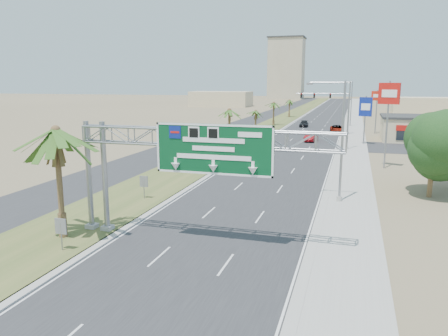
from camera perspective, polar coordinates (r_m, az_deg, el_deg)
name	(u,v)px	position (r m, az deg, el deg)	size (l,w,h in m)	color
ground	(132,326)	(19.53, -11.96, -19.53)	(600.00, 600.00, 0.00)	#8C7A59
road	(323,118)	(125.29, 12.82, 6.38)	(12.00, 300.00, 0.02)	#28282B
sidewalk_right	(355,119)	(125.01, 16.73, 6.19)	(4.00, 300.00, 0.10)	#9E9B93
median_grass	(287,117)	(126.35, 8.27, 6.60)	(7.00, 300.00, 0.12)	#425626
opposing_road	(263,117)	(127.56, 5.14, 6.69)	(8.00, 300.00, 0.02)	#28282B
sign_gantry	(191,146)	(26.57, -4.31, 2.84)	(16.75, 1.24, 7.50)	gray
palm_near	(56,131)	(28.78, -21.13, 4.51)	(5.70, 5.70, 8.35)	brown
palm_row_b	(191,126)	(50.17, -4.33, 5.43)	(3.99, 3.99, 5.95)	brown
palm_row_c	(229,111)	(65.26, 0.71, 7.46)	(3.99, 3.99, 6.75)	brown
palm_row_d	(256,112)	(82.76, 4.16, 7.35)	(3.99, 3.99, 5.45)	brown
palm_row_e	(274,103)	(101.32, 6.52, 8.39)	(3.99, 3.99, 6.15)	brown
palm_row_f	(290,101)	(126.00, 8.56, 8.70)	(3.99, 3.99, 5.75)	brown
streetlight_near	(339,147)	(37.01, 14.84, 2.72)	(3.27, 0.44, 10.00)	gray
streetlight_mid	(347,118)	(66.84, 15.76, 6.30)	(3.27, 0.44, 10.00)	gray
streetlight_far	(350,106)	(102.76, 16.16, 7.84)	(3.27, 0.44, 10.00)	gray
signal_mast	(338,109)	(86.80, 14.62, 7.49)	(10.28, 0.71, 8.00)	gray
store_building	(438,130)	(82.15, 26.18, 4.52)	(18.00, 10.00, 4.00)	#C9B388
oak_near	(434,146)	(41.52, 25.71, 2.64)	(4.50, 4.50, 6.80)	brown
median_signback_a	(61,229)	(27.52, -20.54, -7.43)	(0.75, 0.08, 2.08)	gray
median_signback_b	(144,183)	(37.68, -10.43, -1.96)	(0.75, 0.08, 2.08)	gray
tower_distant	(286,69)	(267.79, 8.14, 12.70)	(20.00, 16.00, 35.00)	tan
building_distant_left	(221,99)	(182.72, -0.38, 9.02)	(24.00, 14.00, 6.00)	#C9B388
building_distant_right	(425,105)	(156.31, 24.78, 7.45)	(20.00, 12.00, 5.00)	#C9B388
car_left_lane	(248,162)	(50.40, 3.20, 0.81)	(1.98, 4.93, 1.68)	black
car_mid_lane	(311,137)	(75.37, 11.31, 4.01)	(1.64, 4.70, 1.55)	maroon
car_right_lane	(337,129)	(89.64, 14.52, 4.95)	(2.41, 5.22, 1.45)	gray
car_far	(304,124)	(99.68, 10.39, 5.68)	(1.85, 4.55, 1.32)	black
pole_sign_red_near	(389,99)	(53.41, 20.73, 8.38)	(2.34, 1.18, 10.01)	gray
pole_sign_blue	(365,109)	(73.12, 18.00, 7.37)	(2.01, 0.84, 7.74)	gray
pole_sign_red_far	(377,99)	(89.81, 19.37, 8.47)	(2.22, 0.71, 8.38)	gray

